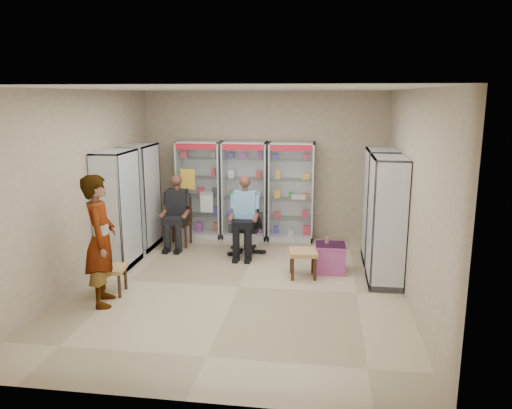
# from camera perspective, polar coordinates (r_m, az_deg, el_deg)

# --- Properties ---
(floor) EXTENTS (6.00, 6.00, 0.00)m
(floor) POSITION_cam_1_polar(r_m,az_deg,el_deg) (7.85, -1.93, -9.37)
(floor) COLOR tan
(floor) RESTS_ON ground
(room_shell) EXTENTS (5.02, 6.02, 3.01)m
(room_shell) POSITION_cam_1_polar(r_m,az_deg,el_deg) (7.35, -2.04, 5.03)
(room_shell) COLOR tan
(room_shell) RESTS_ON ground
(cabinet_back_left) EXTENTS (0.90, 0.50, 2.00)m
(cabinet_back_left) POSITION_cam_1_polar(r_m,az_deg,el_deg) (10.42, -6.43, 1.74)
(cabinet_back_left) COLOR silver
(cabinet_back_left) RESTS_ON floor
(cabinet_back_mid) EXTENTS (0.90, 0.50, 2.00)m
(cabinet_back_mid) POSITION_cam_1_polar(r_m,az_deg,el_deg) (10.22, -1.26, 1.62)
(cabinet_back_mid) COLOR #A4A5AB
(cabinet_back_mid) RESTS_ON floor
(cabinet_back_right) EXTENTS (0.90, 0.50, 2.00)m
(cabinet_back_right) POSITION_cam_1_polar(r_m,az_deg,el_deg) (10.12, 4.06, 1.47)
(cabinet_back_right) COLOR #A7AAAE
(cabinet_back_right) RESTS_ON floor
(cabinet_right_far) EXTENTS (0.90, 0.50, 2.00)m
(cabinet_right_far) POSITION_cam_1_polar(r_m,az_deg,el_deg) (9.04, 13.91, -0.18)
(cabinet_right_far) COLOR silver
(cabinet_right_far) RESTS_ON floor
(cabinet_right_near) EXTENTS (0.90, 0.50, 2.00)m
(cabinet_right_near) POSITION_cam_1_polar(r_m,az_deg,el_deg) (7.97, 14.67, -1.88)
(cabinet_right_near) COLOR silver
(cabinet_right_near) RESTS_ON floor
(cabinet_left_far) EXTENTS (0.90, 0.50, 2.00)m
(cabinet_left_far) POSITION_cam_1_polar(r_m,az_deg,el_deg) (9.83, -13.04, 0.86)
(cabinet_left_far) COLOR #ABADB2
(cabinet_left_far) RESTS_ON floor
(cabinet_left_near) EXTENTS (0.90, 0.50, 2.00)m
(cabinet_left_near) POSITION_cam_1_polar(r_m,az_deg,el_deg) (8.83, -15.57, -0.56)
(cabinet_left_near) COLOR silver
(cabinet_left_near) RESTS_ON floor
(wooden_chair) EXTENTS (0.42, 0.42, 0.94)m
(wooden_chair) POSITION_cam_1_polar(r_m,az_deg,el_deg) (9.91, -8.80, -2.01)
(wooden_chair) COLOR #321C13
(wooden_chair) RESTS_ON floor
(seated_customer) EXTENTS (0.44, 0.60, 1.34)m
(seated_customer) POSITION_cam_1_polar(r_m,az_deg,el_deg) (9.82, -8.92, -0.95)
(seated_customer) COLOR black
(seated_customer) RESTS_ON floor
(office_chair) EXTENTS (0.60, 0.60, 1.10)m
(office_chair) POSITION_cam_1_polar(r_m,az_deg,el_deg) (9.27, -1.18, -2.37)
(office_chair) COLOR black
(office_chair) RESTS_ON floor
(seated_shopkeeper) EXTENTS (0.46, 0.64, 1.40)m
(seated_shopkeeper) POSITION_cam_1_polar(r_m,az_deg,el_deg) (9.18, -1.23, -1.55)
(seated_shopkeeper) COLOR #73B6E3
(seated_shopkeeper) RESTS_ON floor
(pink_trunk) EXTENTS (0.51, 0.49, 0.48)m
(pink_trunk) POSITION_cam_1_polar(r_m,az_deg,el_deg) (8.51, 8.46, -6.05)
(pink_trunk) COLOR #A7438C
(pink_trunk) RESTS_ON floor
(tea_glass) EXTENTS (0.07, 0.07, 0.10)m
(tea_glass) POSITION_cam_1_polar(r_m,az_deg,el_deg) (8.48, 8.12, -4.08)
(tea_glass) COLOR #551107
(tea_glass) RESTS_ON pink_trunk
(woven_stool_a) EXTENTS (0.50, 0.50, 0.45)m
(woven_stool_a) POSITION_cam_1_polar(r_m,az_deg,el_deg) (8.22, 5.38, -6.73)
(woven_stool_a) COLOR #A27A44
(woven_stool_a) RESTS_ON floor
(woven_stool_b) EXTENTS (0.47, 0.47, 0.42)m
(woven_stool_b) POSITION_cam_1_polar(r_m,az_deg,el_deg) (7.83, -16.21, -8.29)
(woven_stool_b) COLOR #B0744A
(woven_stool_b) RESTS_ON floor
(standing_man) EXTENTS (0.63, 0.78, 1.86)m
(standing_man) POSITION_cam_1_polar(r_m,az_deg,el_deg) (7.28, -17.34, -3.96)
(standing_man) COLOR gray
(standing_man) RESTS_ON floor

